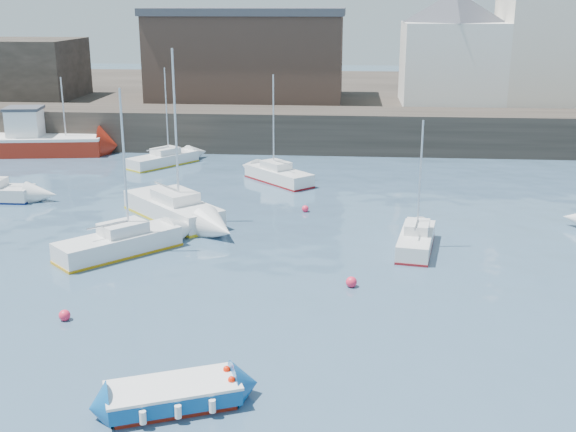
# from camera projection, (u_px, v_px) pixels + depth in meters

# --- Properties ---
(water) EXTENTS (220.00, 220.00, 0.00)m
(water) POSITION_uv_depth(u_px,v_px,m) (256.00, 375.00, 22.12)
(water) COLOR #2D4760
(water) RESTS_ON ground
(quay_wall) EXTENTS (90.00, 5.00, 3.00)m
(quay_wall) POSITION_uv_depth(u_px,v_px,m) (313.00, 130.00, 55.10)
(quay_wall) COLOR #28231E
(quay_wall) RESTS_ON ground
(land_strip) EXTENTS (90.00, 32.00, 2.80)m
(land_strip) POSITION_uv_depth(u_px,v_px,m) (322.00, 100.00, 72.31)
(land_strip) COLOR #28231E
(land_strip) RESTS_ON ground
(bldg_east_a) EXTENTS (13.36, 13.36, 11.80)m
(bldg_east_a) POSITION_uv_depth(u_px,v_px,m) (566.00, 29.00, 58.09)
(bldg_east_a) COLOR beige
(bldg_east_a) RESTS_ON land_strip
(bldg_east_d) EXTENTS (11.14, 11.14, 8.95)m
(bldg_east_d) POSITION_uv_depth(u_px,v_px,m) (452.00, 47.00, 58.74)
(bldg_east_d) COLOR white
(bldg_east_d) RESTS_ON land_strip
(warehouse) EXTENTS (16.40, 10.40, 7.60)m
(warehouse) POSITION_uv_depth(u_px,v_px,m) (248.00, 54.00, 61.74)
(warehouse) COLOR #3D2D26
(warehouse) RESTS_ON land_strip
(blue_dinghy) EXTENTS (4.06, 2.89, 0.71)m
(blue_dinghy) POSITION_uv_depth(u_px,v_px,m) (173.00, 394.00, 20.26)
(blue_dinghy) COLOR maroon
(blue_dinghy) RESTS_ON ground
(fishing_boat) EXTENTS (8.92, 4.41, 5.66)m
(fishing_boat) POSITION_uv_depth(u_px,v_px,m) (40.00, 140.00, 53.43)
(fishing_boat) COLOR maroon
(fishing_boat) RESTS_ON ground
(sailboat_a) EXTENTS (5.25, 5.39, 7.42)m
(sailboat_a) POSITION_uv_depth(u_px,v_px,m) (119.00, 243.00, 32.48)
(sailboat_a) COLOR silver
(sailboat_a) RESTS_ON ground
(sailboat_b) EXTENTS (6.31, 6.44, 8.79)m
(sailboat_b) POSITION_uv_depth(u_px,v_px,m) (173.00, 208.00, 37.71)
(sailboat_b) COLOR silver
(sailboat_b) RESTS_ON ground
(sailboat_c) EXTENTS (2.20, 4.68, 5.92)m
(sailboat_c) POSITION_uv_depth(u_px,v_px,m) (416.00, 240.00, 33.10)
(sailboat_c) COLOR silver
(sailboat_c) RESTS_ON ground
(sailboat_f) EXTENTS (4.72, 4.86, 6.68)m
(sailboat_f) POSITION_uv_depth(u_px,v_px,m) (278.00, 175.00, 45.37)
(sailboat_f) COLOR silver
(sailboat_f) RESTS_ON ground
(sailboat_h) EXTENTS (4.45, 5.12, 6.66)m
(sailboat_h) POSITION_uv_depth(u_px,v_px,m) (163.00, 159.00, 50.01)
(sailboat_h) COLOR silver
(sailboat_h) RESTS_ON ground
(buoy_near) EXTENTS (0.41, 0.41, 0.41)m
(buoy_near) POSITION_uv_depth(u_px,v_px,m) (65.00, 320.00, 25.89)
(buoy_near) COLOR #FB2649
(buoy_near) RESTS_ON ground
(buoy_mid) EXTENTS (0.45, 0.45, 0.45)m
(buoy_mid) POSITION_uv_depth(u_px,v_px,m) (351.00, 287.00, 28.91)
(buoy_mid) COLOR #FB2649
(buoy_mid) RESTS_ON ground
(buoy_far) EXTENTS (0.37, 0.37, 0.37)m
(buoy_far) POSITION_uv_depth(u_px,v_px,m) (305.00, 212.00, 39.15)
(buoy_far) COLOR #FB2649
(buoy_far) RESTS_ON ground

